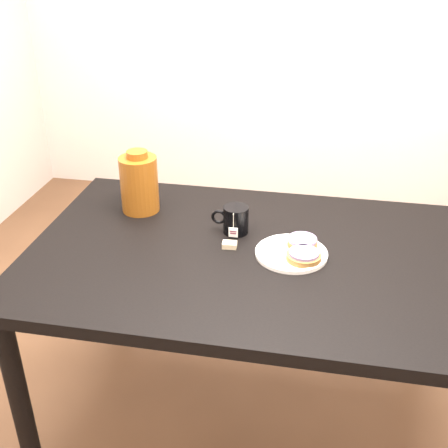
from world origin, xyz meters
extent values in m
plane|color=brown|center=(0.00, 0.00, 0.00)|extent=(4.00, 4.00, 0.00)
cube|color=black|center=(0.00, 0.00, 0.73)|extent=(1.40, 0.90, 0.04)
cylinder|color=black|center=(-0.64, -0.39, 0.35)|extent=(0.06, 0.06, 0.71)
cylinder|color=black|center=(-0.64, 0.39, 0.35)|extent=(0.06, 0.06, 0.71)
cylinder|color=black|center=(0.64, 0.39, 0.35)|extent=(0.06, 0.06, 0.71)
cylinder|color=white|center=(0.12, 0.00, 0.76)|extent=(0.22, 0.22, 0.01)
torus|color=white|center=(0.12, 0.00, 0.76)|extent=(0.22, 0.22, 0.01)
cylinder|color=brown|center=(0.15, 0.05, 0.77)|extent=(0.11, 0.11, 0.02)
cylinder|color=gray|center=(0.15, 0.05, 0.78)|extent=(0.11, 0.11, 0.01)
cylinder|color=brown|center=(0.16, -0.03, 0.77)|extent=(0.15, 0.15, 0.02)
cylinder|color=gray|center=(0.16, -0.03, 0.78)|extent=(0.13, 0.13, 0.01)
cylinder|color=black|center=(-0.07, 0.12, 0.80)|extent=(0.08, 0.08, 0.09)
cylinder|color=black|center=(-0.07, 0.12, 0.83)|extent=(0.07, 0.07, 0.00)
torus|color=black|center=(-0.13, 0.12, 0.80)|extent=(0.05, 0.01, 0.05)
cylinder|color=beige|center=(-0.07, 0.07, 0.82)|extent=(0.00, 0.00, 0.05)
cube|color=white|center=(-0.07, 0.07, 0.77)|extent=(0.03, 0.00, 0.03)
cube|color=#C6B793|center=(-0.07, 0.01, 0.76)|extent=(0.05, 0.03, 0.02)
cylinder|color=#5B2C0C|center=(-0.43, 0.21, 0.85)|extent=(0.14, 0.14, 0.20)
cylinder|color=#5B2C0C|center=(-0.43, 0.21, 0.96)|extent=(0.07, 0.07, 0.02)
camera|label=1|loc=(0.19, -1.48, 1.65)|focal=45.00mm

